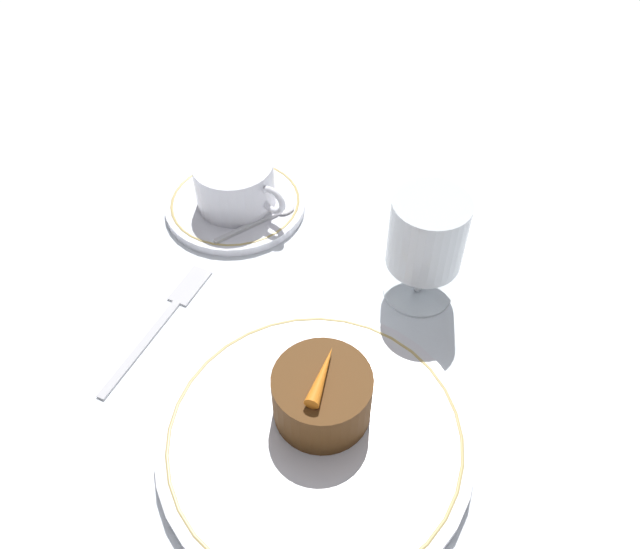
{
  "coord_description": "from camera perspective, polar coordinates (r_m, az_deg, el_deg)",
  "views": [
    {
      "loc": [
        0.16,
        -0.26,
        0.48
      ],
      "look_at": [
        -0.07,
        0.07,
        0.04
      ],
      "focal_mm": 35.0,
      "sensor_mm": 36.0,
      "label": 1
    }
  ],
  "objects": [
    {
      "name": "dessert_cake",
      "position": [
        0.52,
        0.2,
        -11.0
      ],
      "size": [
        0.08,
        0.08,
        0.05
      ],
      "color": "#563314",
      "rests_on": "dinner_plate"
    },
    {
      "name": "carrot_garnish",
      "position": [
        0.49,
        0.2,
        -9.16
      ],
      "size": [
        0.03,
        0.06,
        0.01
      ],
      "color": "orange",
      "rests_on": "dessert_cake"
    },
    {
      "name": "saucer",
      "position": [
        0.73,
        -7.72,
        6.46
      ],
      "size": [
        0.16,
        0.16,
        0.01
      ],
      "color": "white",
      "rests_on": "ground_plane"
    },
    {
      "name": "ground_plane",
      "position": [
        0.57,
        2.03,
        -9.98
      ],
      "size": [
        3.0,
        3.0,
        0.0
      ],
      "primitive_type": "plane",
      "color": "white"
    },
    {
      "name": "spoon",
      "position": [
        0.69,
        -5.09,
        5.08
      ],
      "size": [
        0.04,
        0.1,
        0.0
      ],
      "color": "silver",
      "rests_on": "saucer"
    },
    {
      "name": "coffee_cup",
      "position": [
        0.7,
        -7.77,
        8.28
      ],
      "size": [
        0.11,
        0.09,
        0.05
      ],
      "color": "white",
      "rests_on": "saucer"
    },
    {
      "name": "wine_glass",
      "position": [
        0.59,
        9.94,
        3.08
      ],
      "size": [
        0.07,
        0.07,
        0.12
      ],
      "color": "silver",
      "rests_on": "ground_plane"
    },
    {
      "name": "fork",
      "position": [
        0.63,
        -13.74,
        -3.39
      ],
      "size": [
        0.05,
        0.17,
        0.01
      ],
      "color": "silver",
      "rests_on": "ground_plane"
    },
    {
      "name": "dinner_plate",
      "position": [
        0.53,
        -0.46,
        -14.66
      ],
      "size": [
        0.26,
        0.26,
        0.01
      ],
      "color": "white",
      "rests_on": "ground_plane"
    }
  ]
}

